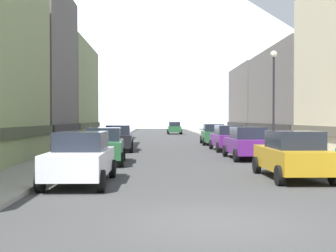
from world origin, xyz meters
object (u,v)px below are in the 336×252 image
(potted_plant_1, at_px, (61,145))
(car_left_0, at_px, (81,158))
(car_right_3, at_px, (213,134))
(car_right_0, at_px, (292,155))
(car_driving_0, at_px, (174,128))
(car_left_2, at_px, (118,138))
(car_left_1, at_px, (104,145))
(pedestrian_0, at_px, (89,137))
(car_right_1, at_px, (247,143))
(streetlamp_right, at_px, (274,87))
(car_right_2, at_px, (228,138))

(potted_plant_1, bearing_deg, car_left_0, -74.92)
(car_right_3, bearing_deg, car_right_0, -89.99)
(car_right_0, relative_size, car_driving_0, 1.00)
(car_driving_0, bearing_deg, potted_plant_1, -103.12)
(car_left_2, xyz_separation_m, car_right_0, (7.60, -14.32, 0.00))
(car_left_1, xyz_separation_m, pedestrian_0, (-2.45, 11.69, -0.05))
(car_left_0, relative_size, car_driving_0, 1.00)
(car_left_2, bearing_deg, car_right_0, -62.03)
(car_left_2, distance_m, potted_plant_1, 4.69)
(car_left_2, bearing_deg, car_right_3, 44.11)
(car_right_0, bearing_deg, car_right_1, 89.99)
(car_right_3, distance_m, pedestrian_0, 10.89)
(potted_plant_1, distance_m, streetlamp_right, 13.09)
(car_left_1, bearing_deg, car_right_1, 15.43)
(car_left_1, distance_m, pedestrian_0, 11.94)
(car_right_3, height_order, car_driving_0, same)
(car_left_2, relative_size, potted_plant_1, 5.16)
(car_right_3, distance_m, streetlamp_right, 13.92)
(car_left_2, bearing_deg, car_driving_0, 80.83)
(car_left_0, height_order, car_right_3, same)
(car_left_0, bearing_deg, car_driving_0, 83.68)
(car_left_1, distance_m, streetlamp_right, 9.95)
(car_right_0, distance_m, streetlamp_right, 8.90)
(streetlamp_right, bearing_deg, car_driving_0, 95.41)
(car_right_2, relative_size, streetlamp_right, 0.76)
(car_right_2, height_order, streetlamp_right, streetlamp_right)
(car_left_2, relative_size, car_right_1, 1.01)
(car_left_0, bearing_deg, pedestrian_0, 97.56)
(car_left_2, bearing_deg, car_left_1, -90.00)
(streetlamp_right, bearing_deg, pedestrian_0, 141.32)
(car_driving_0, xyz_separation_m, potted_plant_1, (-8.60, -36.90, -0.30))
(car_left_1, height_order, car_right_0, same)
(car_left_1, bearing_deg, potted_plant_1, 122.07)
(car_right_1, distance_m, pedestrian_0, 13.89)
(car_right_0, bearing_deg, car_right_2, 90.00)
(potted_plant_1, bearing_deg, car_right_3, 44.96)
(car_right_1, xyz_separation_m, streetlamp_right, (1.55, 0.31, 3.09))
(car_left_1, relative_size, pedestrian_0, 2.91)
(car_left_0, relative_size, potted_plant_1, 5.09)
(car_right_1, bearing_deg, car_driving_0, 93.16)
(car_left_1, relative_size, potted_plant_1, 5.16)
(car_right_2, distance_m, car_right_3, 7.46)
(car_left_2, relative_size, car_right_0, 1.02)
(car_left_1, xyz_separation_m, car_right_1, (7.60, 2.10, 0.00))
(car_left_0, xyz_separation_m, car_right_1, (7.60, 8.88, 0.00))
(car_left_1, relative_size, streetlamp_right, 0.76)
(car_right_1, height_order, streetlamp_right, streetlamp_right)
(car_driving_0, xyz_separation_m, streetlamp_right, (3.75, -39.59, 3.09))
(car_left_1, xyz_separation_m, potted_plant_1, (-3.20, 5.10, -0.30))
(pedestrian_0, bearing_deg, streetlamp_right, -38.68)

